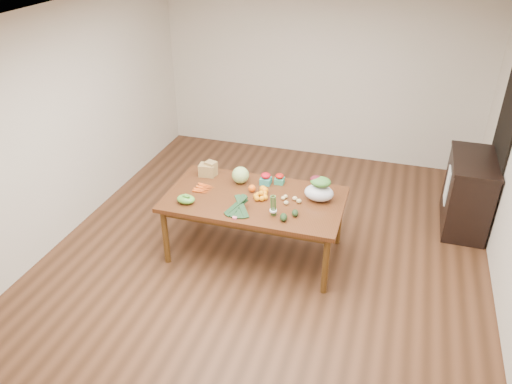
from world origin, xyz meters
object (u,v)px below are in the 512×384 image
(paper_bag, at_px, (207,169))
(kale_bunch, at_px, (238,207))
(cabbage, at_px, (240,175))
(asparagus_bundle, at_px, (273,206))
(mandarin_cluster, at_px, (261,194))
(cabinet, at_px, (468,193))
(dining_table, at_px, (255,225))
(salad_bag, at_px, (319,190))

(paper_bag, relative_size, kale_bunch, 0.63)
(cabbage, distance_m, asparagus_bundle, 0.81)
(paper_bag, bearing_deg, cabbage, -6.70)
(paper_bag, bearing_deg, mandarin_cluster, -22.67)
(paper_bag, xyz_separation_m, mandarin_cluster, (0.78, -0.32, -0.04))
(cabinet, bearing_deg, asparagus_bundle, -141.44)
(dining_table, height_order, salad_bag, salad_bag)
(mandarin_cluster, bearing_deg, salad_bag, 13.87)
(mandarin_cluster, distance_m, salad_bag, 0.64)
(dining_table, xyz_separation_m, mandarin_cluster, (0.07, 0.01, 0.42))
(cabinet, distance_m, asparagus_bundle, 2.68)
(cabinet, xyz_separation_m, cabbage, (-2.63, -1.07, 0.38))
(asparagus_bundle, bearing_deg, paper_bag, 147.13)
(cabbage, bearing_deg, mandarin_cluster, -39.03)
(cabbage, height_order, kale_bunch, cabbage)
(cabinet, bearing_deg, cabbage, -157.91)
(cabbage, relative_size, asparagus_bundle, 0.80)
(dining_table, distance_m, salad_bag, 0.87)
(paper_bag, distance_m, kale_bunch, 0.95)
(cabbage, height_order, mandarin_cluster, cabbage)
(dining_table, xyz_separation_m, salad_bag, (0.69, 0.16, 0.50))
(dining_table, height_order, cabinet, cabinet)
(mandarin_cluster, bearing_deg, dining_table, -174.82)
(asparagus_bundle, bearing_deg, kale_bunch, -169.34)
(asparagus_bundle, bearing_deg, cabbage, 133.38)
(cabinet, height_order, asparagus_bundle, asparagus_bundle)
(paper_bag, relative_size, mandarin_cluster, 1.41)
(mandarin_cluster, bearing_deg, kale_bunch, -110.85)
(paper_bag, xyz_separation_m, asparagus_bundle, (1.00, -0.63, 0.04))
(mandarin_cluster, height_order, asparagus_bundle, asparagus_bundle)
(cabbage, bearing_deg, paper_bag, 173.30)
(kale_bunch, height_order, salad_bag, salad_bag)
(cabbage, bearing_deg, kale_bunch, -73.78)
(dining_table, height_order, cabbage, cabbage)
(kale_bunch, bearing_deg, mandarin_cluster, 68.65)
(cabinet, height_order, cabbage, cabbage)
(paper_bag, relative_size, cabbage, 1.26)
(cabinet, height_order, paper_bag, cabinet)
(cabinet, relative_size, cabbage, 5.09)
(cabinet, bearing_deg, mandarin_cluster, -149.70)
(dining_table, relative_size, asparagus_bundle, 7.92)
(paper_bag, height_order, mandarin_cluster, paper_bag)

